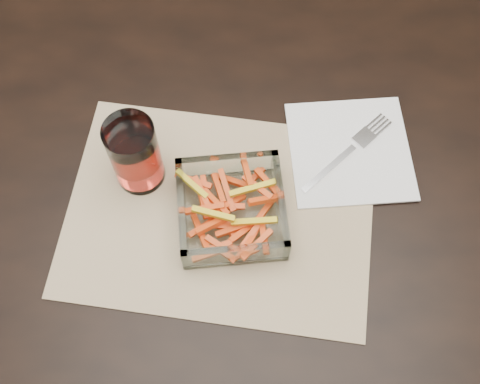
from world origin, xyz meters
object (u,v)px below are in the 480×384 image
Objects in this scene: tumbler at (135,155)px; glass_bowl at (231,211)px; dining_table at (288,247)px; fork at (349,151)px.

glass_bowl is at bearing -26.71° from tumbler.
glass_bowl reaches higher than dining_table.
glass_bowl is 1.29× the size of tumbler.
fork is at bearing 7.28° from tumbler.
dining_table is 0.15m from glass_bowl.
dining_table is at bearing -8.57° from glass_bowl.
dining_table is 10.81× the size of fork.
fork is (0.32, 0.04, -0.05)m from tumbler.
glass_bowl reaches higher than fork.
glass_bowl is 0.16m from tumbler.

